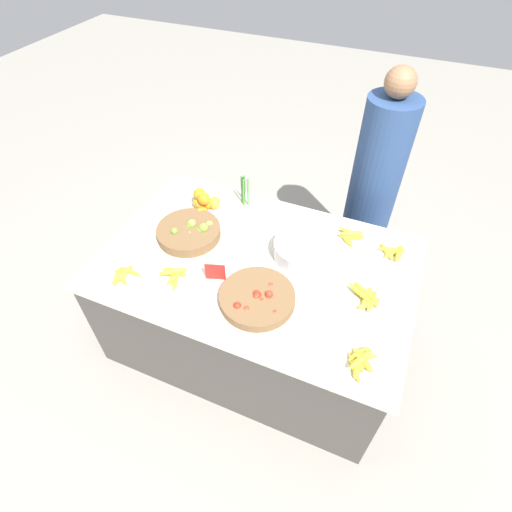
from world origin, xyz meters
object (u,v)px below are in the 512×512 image
tomato_basket (257,298)px  price_sign (215,272)px  metal_bowl (303,249)px  lime_bowl (189,232)px  vendor_person (373,190)px

tomato_basket → price_sign: (-0.27, 0.06, 0.03)m
metal_bowl → price_sign: size_ratio=2.99×
tomato_basket → lime_bowl: bearing=152.0°
lime_bowl → price_sign: bearing=-39.3°
vendor_person → tomato_basket: bearing=-106.3°
tomato_basket → metal_bowl: 0.43m
lime_bowl → vendor_person: vendor_person is taller
lime_bowl → tomato_basket: lime_bowl is taller
tomato_basket → price_sign: size_ratio=3.53×
tomato_basket → price_sign: price_sign is taller
metal_bowl → tomato_basket: bearing=-105.1°
price_sign → tomato_basket: bearing=-29.9°
metal_bowl → vendor_person: (0.25, 0.83, -0.07)m
tomato_basket → price_sign: 0.28m
metal_bowl → vendor_person: vendor_person is taller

